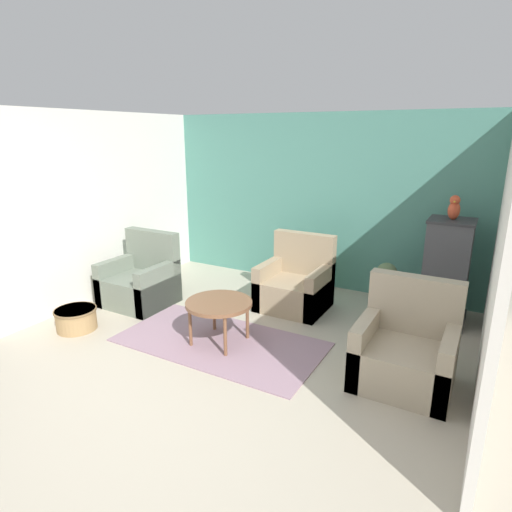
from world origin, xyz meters
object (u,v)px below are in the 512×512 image
at_px(armchair_left, 141,282).
at_px(armchair_right, 405,353).
at_px(birdcage, 446,272).
at_px(coffee_table, 219,305).
at_px(parrot, 454,208).
at_px(armchair_middle, 295,286).
at_px(wicker_basket, 76,318).
at_px(potted_plant, 385,288).

bearing_deg(armchair_left, armchair_right, -3.99).
bearing_deg(birdcage, coffee_table, -138.39).
distance_m(armchair_right, parrot, 1.90).
height_order(armchair_right, armchair_middle, same).
bearing_deg(wicker_basket, birdcage, 32.55).
relative_size(armchair_right, armchair_middle, 1.00).
height_order(armchair_middle, potted_plant, armchair_middle).
bearing_deg(armchair_left, parrot, 20.89).
relative_size(armchair_middle, birdcage, 0.75).
height_order(birdcage, wicker_basket, birdcage).
bearing_deg(coffee_table, parrot, 41.65).
distance_m(armchair_middle, potted_plant, 1.10).
bearing_deg(armchair_left, birdcage, 20.85).
bearing_deg(wicker_basket, armchair_right, 11.75).
height_order(coffee_table, armchair_left, armchair_left).
bearing_deg(armchair_middle, armchair_left, -154.64).
height_order(parrot, wicker_basket, parrot).
bearing_deg(parrot, coffee_table, -138.35).
relative_size(birdcage, wicker_basket, 2.67).
bearing_deg(armchair_right, armchair_middle, 144.92).
bearing_deg(coffee_table, wicker_basket, -161.75).
relative_size(armchair_left, armchair_right, 1.00).
xyz_separation_m(coffee_table, parrot, (1.98, 1.76, 0.93)).
bearing_deg(wicker_basket, coffee_table, 18.25).
relative_size(armchair_middle, wicker_basket, 2.01).
relative_size(coffee_table, armchair_middle, 0.75).
xyz_separation_m(birdcage, wicker_basket, (-3.59, -2.29, -0.47)).
xyz_separation_m(armchair_right, birdcage, (0.12, 1.57, 0.31)).
bearing_deg(wicker_basket, armchair_left, 84.81).
distance_m(potted_plant, wicker_basket, 3.67).
xyz_separation_m(coffee_table, armchair_middle, (0.30, 1.29, -0.14)).
xyz_separation_m(birdcage, parrot, (0.00, 0.00, 0.75)).
bearing_deg(armchair_middle, coffee_table, -103.02).
height_order(coffee_table, birdcage, birdcage).
height_order(birdcage, parrot, parrot).
bearing_deg(armchair_right, potted_plant, 109.63).
xyz_separation_m(armchair_middle, potted_plant, (1.04, 0.37, 0.04)).
xyz_separation_m(armchair_left, potted_plant, (2.85, 1.24, 0.04)).
bearing_deg(coffee_table, potted_plant, 51.27).
distance_m(armchair_right, birdcage, 1.60).
distance_m(birdcage, parrot, 0.75).
bearing_deg(parrot, birdcage, -90.00).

